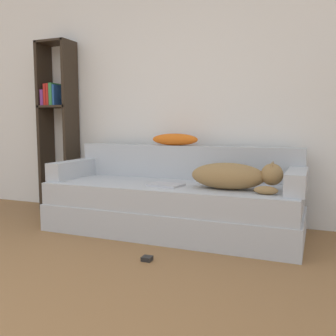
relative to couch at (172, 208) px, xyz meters
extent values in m
cube|color=white|center=(-0.25, 0.59, 1.13)|extent=(7.95, 0.06, 2.70)
cube|color=#B2B7BC|center=(0.00, 0.00, -0.10)|extent=(2.25, 0.84, 0.24)
cube|color=#B2B7BC|center=(0.00, -0.01, 0.12)|extent=(2.21, 0.80, 0.20)
cube|color=#B2B7BC|center=(0.00, 0.35, 0.38)|extent=(2.21, 0.15, 0.32)
cube|color=#B2B7BC|center=(-1.05, -0.01, 0.31)|extent=(0.15, 0.65, 0.17)
cube|color=#B2B7BC|center=(1.05, -0.01, 0.31)|extent=(0.15, 0.65, 0.17)
ellipsoid|color=olive|center=(0.52, -0.09, 0.33)|extent=(0.60, 0.30, 0.21)
sphere|color=olive|center=(0.87, -0.09, 0.36)|extent=(0.17, 0.17, 0.17)
cone|color=olive|center=(0.87, -0.14, 0.42)|extent=(0.06, 0.06, 0.08)
cone|color=olive|center=(0.87, -0.05, 0.42)|extent=(0.06, 0.06, 0.08)
ellipsoid|color=olive|center=(0.84, -0.22, 0.26)|extent=(0.18, 0.07, 0.06)
cube|color=#B7B7BC|center=(-0.01, -0.13, 0.23)|extent=(0.31, 0.24, 0.02)
ellipsoid|color=orange|center=(-0.10, 0.34, 0.60)|extent=(0.47, 0.16, 0.11)
cube|color=#2D2319|center=(-1.72, 0.41, 0.72)|extent=(0.04, 0.26, 1.87)
cube|color=#2D2319|center=(-1.37, 0.41, 0.72)|extent=(0.04, 0.26, 1.87)
cube|color=#2D2319|center=(-1.54, 0.41, 1.64)|extent=(0.37, 0.26, 0.02)
cube|color=#2D2319|center=(-1.54, 0.41, 0.94)|extent=(0.37, 0.26, 0.02)
cube|color=#753384|center=(-1.67, 0.39, 1.04)|extent=(0.04, 0.20, 0.17)
cube|color=red|center=(-1.63, 0.39, 1.07)|extent=(0.03, 0.20, 0.23)
cube|color=red|center=(-1.59, 0.39, 1.08)|extent=(0.03, 0.20, 0.24)
cube|color=#337F42|center=(-1.55, 0.39, 1.08)|extent=(0.04, 0.20, 0.24)
cube|color=#234C93|center=(-1.51, 0.39, 1.07)|extent=(0.03, 0.20, 0.22)
cube|color=black|center=(0.10, -0.74, -0.20)|extent=(0.07, 0.07, 0.03)
camera|label=1|loc=(1.20, -3.06, 0.74)|focal=40.00mm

